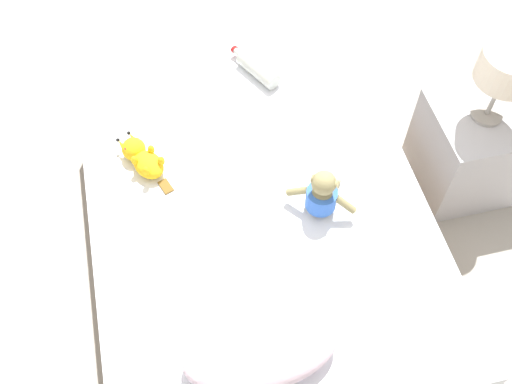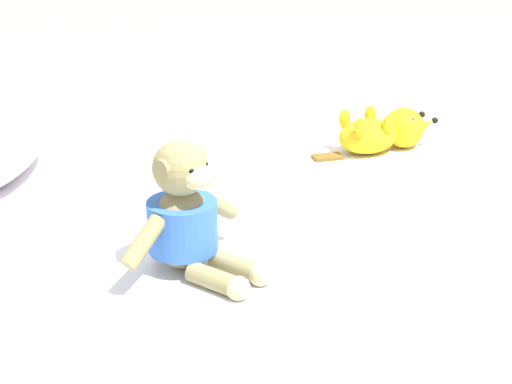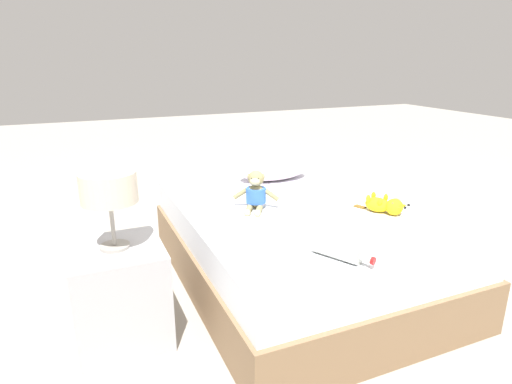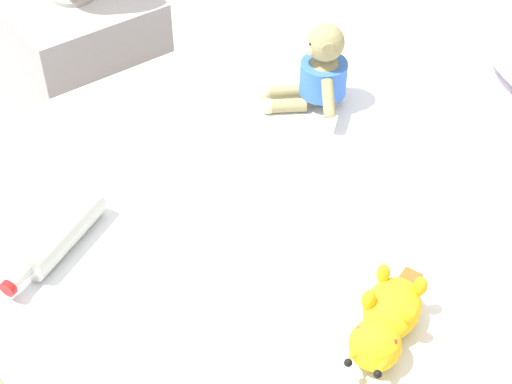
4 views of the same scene
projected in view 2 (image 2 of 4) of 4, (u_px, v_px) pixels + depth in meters
The scene contains 3 objects.
bed at pixel (256, 320), 1.74m from camera, with size 1.38×1.86×0.48m.
plush_monkey at pixel (187, 218), 1.39m from camera, with size 0.26×0.25×0.24m.
plush_yellow_creature at pixel (383, 132), 1.99m from camera, with size 0.21×0.31×0.10m.
Camera 2 is at (-1.50, -0.13, 1.15)m, focal length 57.29 mm.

